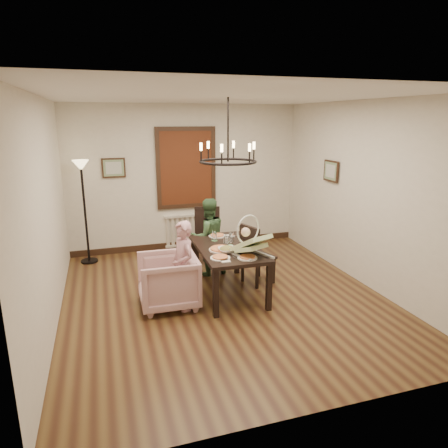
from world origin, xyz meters
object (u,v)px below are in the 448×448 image
chair_right (258,253)px  baby_bouncer (249,242)px  seated_man (208,243)px  chair_far (207,237)px  armchair (168,281)px  elderly_woman (183,273)px  drinking_glass (226,241)px  dining_table (228,252)px  floor_lamp (85,214)px

chair_right → baby_bouncer: baby_bouncer is taller
baby_bouncer → seated_man: bearing=79.1°
seated_man → baby_bouncer: size_ratio=1.81×
chair_far → armchair: chair_far is taller
elderly_woman → drinking_glass: bearing=101.6°
chair_far → seated_man: size_ratio=0.96×
dining_table → drinking_glass: 0.17m
chair_right → drinking_glass: size_ratio=6.55×
floor_lamp → chair_far: bearing=-20.2°
armchair → floor_lamp: 2.48m
floor_lamp → elderly_woman: bearing=-61.1°
chair_right → floor_lamp: floor_lamp is taller
baby_bouncer → floor_lamp: size_ratio=0.33×
baby_bouncer → drinking_glass: baby_bouncer is taller
drinking_glass → chair_far: bearing=89.0°
dining_table → chair_right: 0.63m
chair_right → chair_far: bearing=8.4°
chair_right → floor_lamp: bearing=35.7°
elderly_woman → floor_lamp: (-1.27, 2.31, 0.39)m
dining_table → drinking_glass: size_ratio=10.47×
chair_right → floor_lamp: (-2.58, 1.78, 0.42)m
floor_lamp → seated_man: bearing=-31.6°
baby_bouncer → chair_far: bearing=72.9°
dining_table → seated_man: 0.82m
chair_right → baby_bouncer: bearing=128.5°
elderly_woman → chair_far: bearing=138.8°
elderly_woman → chair_right: bearing=96.5°
armchair → floor_lamp: floor_lamp is taller
seated_man → floor_lamp: (-1.92, 1.18, 0.37)m
dining_table → chair_far: (0.02, 1.25, -0.12)m
elderly_woman → armchair: bearing=-143.3°
dining_table → baby_bouncer: baby_bouncer is taller
chair_right → elderly_woman: size_ratio=0.95×
chair_right → elderly_woman: (-1.30, -0.53, 0.03)m
baby_bouncer → floor_lamp: bearing=109.6°
elderly_woman → drinking_glass: size_ratio=6.92×
dining_table → seated_man: bearing=96.9°
chair_right → elderly_woman: bearing=92.4°
armchair → elderly_woman: elderly_woman is taller
dining_table → chair_right: bearing=21.9°
chair_far → chair_right: 1.17m
dining_table → chair_far: chair_far is taller
chair_right → baby_bouncer: (-0.41, -0.66, 0.43)m
chair_far → baby_bouncer: bearing=-69.4°
chair_right → elderly_woman: elderly_woman is taller
armchair → floor_lamp: (-1.09, 2.16, 0.54)m
chair_far → armchair: size_ratio=1.27×
chair_far → elderly_woman: 1.73m
chair_right → seated_man: size_ratio=0.91×
baby_bouncer → floor_lamp: floor_lamp is taller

